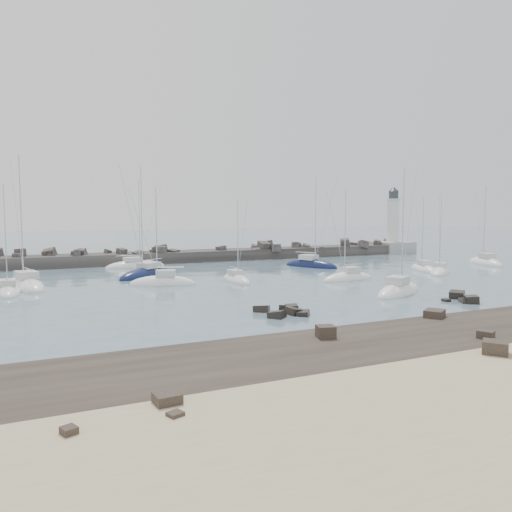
# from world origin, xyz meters

# --- Properties ---
(ground) EXTENTS (400.00, 400.00, 0.00)m
(ground) POSITION_xyz_m (0.00, 0.00, 0.00)
(ground) COLOR slate
(ground) RESTS_ON ground
(rock_shelf) EXTENTS (140.00, 12.39, 1.79)m
(rock_shelf) POSITION_xyz_m (0.19, -22.00, 0.01)
(rock_shelf) COLOR black
(rock_shelf) RESTS_ON ground
(rock_cluster_near) EXTENTS (4.02, 4.87, 1.44)m
(rock_cluster_near) POSITION_xyz_m (-4.16, -9.17, 0.01)
(rock_cluster_near) COLOR black
(rock_cluster_near) RESTS_ON ground
(rock_cluster_far) EXTENTS (3.45, 4.21, 1.40)m
(rock_cluster_far) POSITION_xyz_m (14.28, -11.17, 0.16)
(rock_cluster_far) COLOR black
(rock_cluster_far) RESTS_ON ground
(breakwater) EXTENTS (115.00, 7.89, 5.01)m
(breakwater) POSITION_xyz_m (-7.69, 37.99, 0.33)
(breakwater) COLOR #312E2B
(breakwater) RESTS_ON ground
(lighthouse) EXTENTS (7.00, 7.00, 14.60)m
(lighthouse) POSITION_xyz_m (47.00, 38.00, 3.09)
(lighthouse) COLOR #9C9C97
(lighthouse) RESTS_ON ground
(sailboat_1) EXTENTS (5.40, 10.70, 16.19)m
(sailboat_1) POSITION_xyz_m (-23.96, 16.28, 0.15)
(sailboat_1) COLOR white
(sailboat_1) RESTS_ON ground
(sailboat_3) EXTENTS (2.67, 7.96, 12.48)m
(sailboat_3) POSITION_xyz_m (-25.70, 12.68, 0.13)
(sailboat_3) COLOR white
(sailboat_3) RESTS_ON ground
(sailboat_4) EXTENTS (9.30, 3.13, 14.44)m
(sailboat_4) POSITION_xyz_m (-8.44, 32.00, 0.13)
(sailboat_4) COLOR white
(sailboat_4) RESTS_ON ground
(sailboat_5) EXTENTS (8.09, 5.03, 12.50)m
(sailboat_5) POSITION_xyz_m (-9.34, 11.65, 0.16)
(sailboat_5) COLOR white
(sailboat_5) RESTS_ON ground
(sailboat_6) EXTENTS (2.27, 6.91, 10.96)m
(sailboat_6) POSITION_xyz_m (-0.41, 10.65, 0.13)
(sailboat_6) COLOR white
(sailboat_6) RESTS_ON ground
(sailboat_7) EXTENTS (9.19, 6.63, 14.28)m
(sailboat_7) POSITION_xyz_m (11.54, -4.99, 0.16)
(sailboat_7) COLOR white
(sailboat_7) RESTS_ON ground
(sailboat_8) EXTENTS (6.46, 9.78, 14.95)m
(sailboat_8) POSITION_xyz_m (16.67, 21.15, 0.15)
(sailboat_8) COLOR #0E183E
(sailboat_8) RESTS_ON ground
(sailboat_9) EXTENTS (7.94, 3.30, 12.34)m
(sailboat_9) POSITION_xyz_m (12.98, 6.02, 0.15)
(sailboat_9) COLOR white
(sailboat_9) RESTS_ON ground
(sailboat_10) EXTENTS (4.57, 7.63, 11.64)m
(sailboat_10) POSITION_xyz_m (29.09, 9.95, 0.14)
(sailboat_10) COLOR white
(sailboat_10) RESTS_ON ground
(sailboat_11) EXTENTS (7.37, 6.61, 12.02)m
(sailboat_11) POSITION_xyz_m (28.63, 6.31, 0.13)
(sailboat_11) COLOR white
(sailboat_11) RESTS_ON ground
(sailboat_12) EXTENTS (5.36, 9.11, 13.94)m
(sailboat_12) POSITION_xyz_m (44.61, 12.28, 0.16)
(sailboat_12) COLOR white
(sailboat_12) RESTS_ON ground
(sailboat_13) EXTENTS (9.74, 8.52, 15.69)m
(sailboat_13) POSITION_xyz_m (-9.33, 20.10, 0.15)
(sailboat_13) COLOR #0E183E
(sailboat_13) RESTS_ON ground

